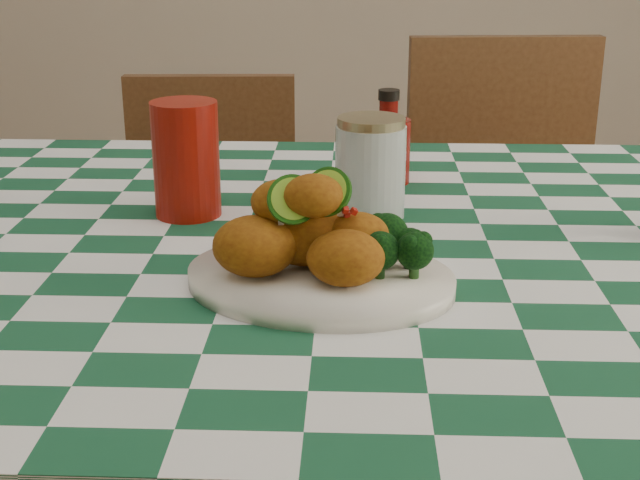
# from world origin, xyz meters

# --- Properties ---
(plate) EXTENTS (0.34, 0.29, 0.02)m
(plate) POSITION_xyz_m (0.00, -0.16, 0.80)
(plate) COLOR white
(plate) RESTS_ON dining_table
(fried_chicken_pile) EXTENTS (0.17, 0.13, 0.11)m
(fried_chicken_pile) POSITION_xyz_m (-0.01, -0.16, 0.86)
(fried_chicken_pile) COLOR #8E530D
(fried_chicken_pile) RESTS_ON plate
(broccoli_side) EXTENTS (0.07, 0.07, 0.05)m
(broccoli_side) POSITION_xyz_m (0.08, -0.15, 0.83)
(broccoli_side) COLOR black
(broccoli_side) RESTS_ON plate
(red_tumbler) EXTENTS (0.11, 0.11, 0.16)m
(red_tumbler) POSITION_xyz_m (-0.19, 0.09, 0.86)
(red_tumbler) COLOR maroon
(red_tumbler) RESTS_ON dining_table
(ketchup_bottle) EXTENTS (0.08, 0.08, 0.14)m
(ketchup_bottle) POSITION_xyz_m (0.09, 0.26, 0.86)
(ketchup_bottle) COLOR #620804
(ketchup_bottle) RESTS_ON dining_table
(mason_jar) EXTENTS (0.10, 0.10, 0.14)m
(mason_jar) POSITION_xyz_m (0.06, 0.10, 0.85)
(mason_jar) COLOR #B2BCBA
(mason_jar) RESTS_ON dining_table
(wooden_chair_left) EXTENTS (0.40, 0.42, 0.84)m
(wooden_chair_left) POSITION_xyz_m (-0.28, 0.75, 0.42)
(wooden_chair_left) COLOR #472814
(wooden_chair_left) RESTS_ON ground
(wooden_chair_right) EXTENTS (0.46, 0.48, 0.93)m
(wooden_chair_right) POSITION_xyz_m (0.38, 0.74, 0.46)
(wooden_chair_right) COLOR #472814
(wooden_chair_right) RESTS_ON ground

